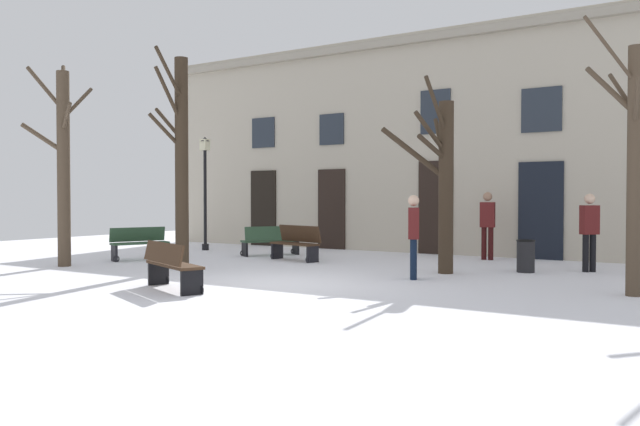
# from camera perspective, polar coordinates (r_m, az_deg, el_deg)

# --- Properties ---
(ground_plane) EXTENTS (32.52, 32.52, 0.00)m
(ground_plane) POSITION_cam_1_polar(r_m,az_deg,el_deg) (12.58, -3.86, -6.32)
(ground_plane) COLOR white
(building_facade) EXTENTS (20.33, 0.60, 6.69)m
(building_facade) POSITION_cam_1_polar(r_m,az_deg,el_deg) (19.63, 10.24, 6.34)
(building_facade) COLOR #BCB29E
(building_facade) RESTS_ON ground
(tree_left_of_center) EXTENTS (2.19, 1.65, 5.18)m
(tree_left_of_center) POSITION_cam_1_polar(r_m,az_deg,el_deg) (16.93, -21.89, 4.37)
(tree_left_of_center) COLOR #4C3D2D
(tree_left_of_center) RESTS_ON ground
(tree_right_of_center) EXTENTS (1.12, 2.31, 5.17)m
(tree_right_of_center) POSITION_cam_1_polar(r_m,az_deg,el_deg) (12.23, 26.07, 4.79)
(tree_right_of_center) COLOR #4C3D2D
(tree_right_of_center) RESTS_ON ground
(tree_foreground) EXTENTS (1.81, 2.15, 4.94)m
(tree_foreground) POSITION_cam_1_polar(r_m,az_deg,el_deg) (15.38, -12.28, 4.86)
(tree_foreground) COLOR #382B1E
(tree_foreground) RESTS_ON ground
(tree_center) EXTENTS (1.63, 1.65, 4.23)m
(tree_center) POSITION_cam_1_polar(r_m,az_deg,el_deg) (14.46, 10.88, 2.87)
(tree_center) COLOR #382B1E
(tree_center) RESTS_ON ground
(streetlamp) EXTENTS (0.30, 0.30, 3.62)m
(streetlamp) POSITION_cam_1_polar(r_m,az_deg,el_deg) (20.80, -10.18, 2.84)
(streetlamp) COLOR black
(streetlamp) RESTS_ON ground
(litter_bin) EXTENTS (0.42, 0.42, 0.73)m
(litter_bin) POSITION_cam_1_polar(r_m,az_deg,el_deg) (15.18, 17.81, -3.65)
(litter_bin) COLOR black
(litter_bin) RESTS_ON ground
(bench_far_corner) EXTENTS (1.34, 1.69, 0.86)m
(bench_far_corner) POSITION_cam_1_polar(r_m,az_deg,el_deg) (18.67, -4.35, -2.45)
(bench_far_corner) COLOR #2D4C33
(bench_far_corner) RESTS_ON ground
(bench_facing_shops) EXTENTS (1.80, 1.14, 0.88)m
(bench_facing_shops) POSITION_cam_1_polar(r_m,az_deg,el_deg) (12.02, -13.08, -4.50)
(bench_facing_shops) COLOR #3D2819
(bench_facing_shops) RESTS_ON ground
(bench_by_litter_bin) EXTENTS (1.63, 0.84, 0.94)m
(bench_by_litter_bin) POSITION_cam_1_polar(r_m,az_deg,el_deg) (17.16, -2.14, -2.66)
(bench_by_litter_bin) COLOR #3D2819
(bench_by_litter_bin) RESTS_ON ground
(bench_near_center_tree) EXTENTS (1.00, 1.59, 0.88)m
(bench_near_center_tree) POSITION_cam_1_polar(r_m,az_deg,el_deg) (18.00, -15.74, -2.59)
(bench_near_center_tree) COLOR #2D4C33
(bench_near_center_tree) RESTS_ON ground
(person_near_bench) EXTENTS (0.41, 0.27, 1.83)m
(person_near_bench) POSITION_cam_1_polar(r_m,az_deg,el_deg) (17.87, 14.66, -0.76)
(person_near_bench) COLOR #350F0F
(person_near_bench) RESTS_ON ground
(person_strolling) EXTENTS (0.43, 0.42, 1.77)m
(person_strolling) POSITION_cam_1_polar(r_m,az_deg,el_deg) (15.72, 22.82, -1.25)
(person_strolling) COLOR black
(person_strolling) RESTS_ON ground
(person_crossing_plaza) EXTENTS (0.36, 0.44, 1.74)m
(person_crossing_plaza) POSITION_cam_1_polar(r_m,az_deg,el_deg) (13.32, 8.31, -1.72)
(person_crossing_plaza) COLOR black
(person_crossing_plaza) RESTS_ON ground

